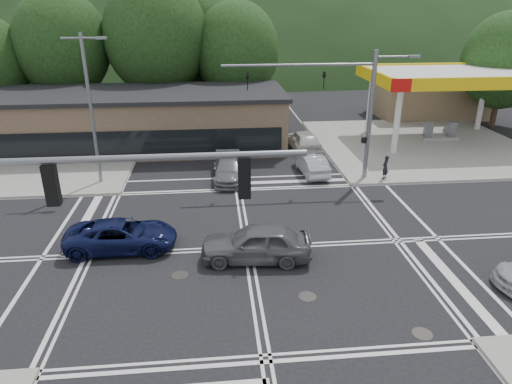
{
  "coord_description": "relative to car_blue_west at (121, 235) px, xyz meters",
  "views": [
    {
      "loc": [
        -1.42,
        -18.46,
        10.53
      ],
      "look_at": [
        0.72,
        3.34,
        1.4
      ],
      "focal_mm": 32.0,
      "sensor_mm": 36.0,
      "label": 1
    }
  ],
  "objects": [
    {
      "name": "tree_n_b",
      "position": [
        -0.26,
        23.5,
        7.1
      ],
      "size": [
        9.0,
        9.0,
        12.98
      ],
      "color": "#382619",
      "rests_on": "ground"
    },
    {
      "name": "car_blue_west",
      "position": [
        0.0,
        0.0,
        0.0
      ],
      "size": [
        4.99,
        2.31,
        1.38
      ],
      "primitive_type": "imported",
      "rotation": [
        0.0,
        0.0,
        1.57
      ],
      "color": "#0D133C",
      "rests_on": "ground"
    },
    {
      "name": "tree_n_a",
      "position": [
        -8.26,
        23.5,
        6.45
      ],
      "size": [
        8.0,
        8.0,
        11.75
      ],
      "color": "#382619",
      "rests_on": "ground"
    },
    {
      "name": "streetlight_nw",
      "position": [
        -2.7,
        8.5,
        4.36
      ],
      "size": [
        2.5,
        0.25,
        9.0
      ],
      "color": "slate",
      "rests_on": "ground"
    },
    {
      "name": "car_grey_center",
      "position": [
        6.04,
        -1.54,
        0.13
      ],
      "size": [
        4.97,
        2.37,
        1.64
      ],
      "primitive_type": "imported",
      "rotation": [
        0.0,
        0.0,
        -1.66
      ],
      "color": "#595B5D",
      "rests_on": "ground"
    },
    {
      "name": "car_queue_b",
      "position": [
        11.24,
        14.11,
        0.11
      ],
      "size": [
        2.2,
        4.82,
        1.61
      ],
      "primitive_type": "imported",
      "rotation": [
        0.0,
        0.0,
        3.21
      ],
      "color": "beige",
      "rests_on": "ground"
    },
    {
      "name": "sidewalk_ne",
      "position": [
        20.74,
        14.5,
        -0.62
      ],
      "size": [
        16.0,
        16.0,
        0.15
      ],
      "primitive_type": "cube",
      "color": "gray",
      "rests_on": "ground"
    },
    {
      "name": "tree_ne",
      "position": [
        29.74,
        19.5,
        5.15
      ],
      "size": [
        7.2,
        7.2,
        9.99
      ],
      "color": "#382619",
      "rests_on": "ground"
    },
    {
      "name": "ground",
      "position": [
        5.74,
        -0.5,
        -0.69
      ],
      "size": [
        120.0,
        120.0,
        0.0
      ],
      "primitive_type": "plane",
      "color": "black",
      "rests_on": "ground"
    },
    {
      "name": "car_queue_a",
      "position": [
        10.75,
        9.0,
        -0.02
      ],
      "size": [
        1.76,
        4.17,
        1.34
      ],
      "primitive_type": "imported",
      "rotation": [
        0.0,
        0.0,
        3.23
      ],
      "color": "#ADB0B5",
      "rests_on": "ground"
    },
    {
      "name": "tree_n_e",
      "position": [
        3.74,
        27.5,
        6.45
      ],
      "size": [
        8.4,
        8.4,
        11.98
      ],
      "color": "#382619",
      "rests_on": "ground"
    },
    {
      "name": "signal_mast_ne",
      "position": [
        12.69,
        7.7,
        4.38
      ],
      "size": [
        11.65,
        0.3,
        8.0
      ],
      "color": "slate",
      "rests_on": "ground"
    },
    {
      "name": "pedestrian",
      "position": [
        15.11,
        7.29,
        0.22
      ],
      "size": [
        0.66,
        0.65,
        1.53
      ],
      "primitive_type": "imported",
      "rotation": [
        0.0,
        0.0,
        3.91
      ],
      "color": "black",
      "rests_on": "sidewalk_ne"
    },
    {
      "name": "gas_station_canopy",
      "position": [
        22.73,
        15.49,
        4.35
      ],
      "size": [
        12.32,
        8.34,
        5.75
      ],
      "color": "silver",
      "rests_on": "ground"
    },
    {
      "name": "commercial_row",
      "position": [
        -2.26,
        16.5,
        1.31
      ],
      "size": [
        24.0,
        8.0,
        4.0
      ],
      "primitive_type": "cube",
      "color": "brown",
      "rests_on": "ground"
    },
    {
      "name": "car_northbound",
      "position": [
        5.24,
        8.5,
        -0.02
      ],
      "size": [
        1.99,
        4.69,
        1.35
      ],
      "primitive_type": "imported",
      "rotation": [
        0.0,
        0.0,
        -0.02
      ],
      "color": "slate",
      "rests_on": "ground"
    },
    {
      "name": "convenience_store",
      "position": [
        25.74,
        24.5,
        1.21
      ],
      "size": [
        10.0,
        6.0,
        3.8
      ],
      "primitive_type": "cube",
      "color": "#846B4F",
      "rests_on": "ground"
    },
    {
      "name": "hill_north",
      "position": [
        5.74,
        89.5,
        -0.69
      ],
      "size": [
        252.0,
        126.0,
        140.0
      ],
      "primitive_type": "ellipsoid",
      "color": "#1B3216",
      "rests_on": "ground"
    },
    {
      "name": "tree_n_c",
      "position": [
        6.74,
        23.5,
        5.8
      ],
      "size": [
        7.6,
        7.6,
        10.87
      ],
      "color": "#382619",
      "rests_on": "ground"
    },
    {
      "name": "signal_mast_sw",
      "position": [
        -0.65,
        -8.7,
        4.43
      ],
      "size": [
        9.14,
        0.28,
        8.0
      ],
      "color": "slate",
      "rests_on": "ground"
    },
    {
      "name": "sidewalk_nw",
      "position": [
        -9.26,
        14.5,
        -0.62
      ],
      "size": [
        16.0,
        16.0,
        0.15
      ],
      "primitive_type": "cube",
      "color": "gray",
      "rests_on": "ground"
    }
  ]
}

